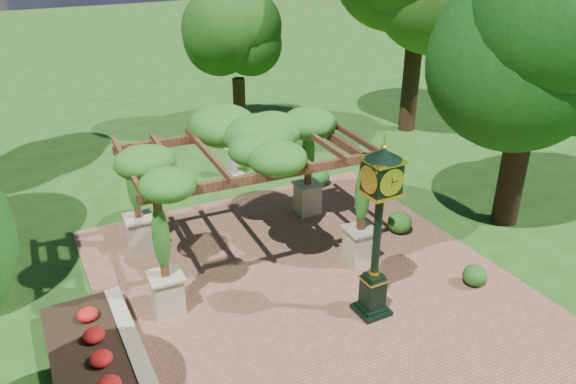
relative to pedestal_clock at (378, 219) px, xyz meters
name	(u,v)px	position (x,y,z in m)	size (l,w,h in m)	color
ground	(336,316)	(-0.79, 0.30, -2.55)	(120.00, 120.00, 0.00)	#1E4714
brick_plaza	(315,293)	(-0.79, 1.30, -2.53)	(10.00, 12.00, 0.04)	brown
border_wall	(137,358)	(-5.39, 0.80, -2.35)	(0.35, 5.00, 0.40)	#C6B793
flower_bed	(93,373)	(-6.29, 0.80, -2.37)	(1.50, 5.00, 0.36)	red
pedestal_clock	(378,219)	(0.00, 0.00, 0.00)	(0.85, 0.85, 4.26)	black
pergola	(245,150)	(-1.56, 3.74, 0.61)	(6.30, 4.14, 3.85)	tan
sundial	(233,163)	(0.16, 9.04, -2.06)	(0.79, 0.79, 1.12)	#9A9A92
shrub_front	(475,275)	(2.99, -0.28, -2.24)	(0.61, 0.61, 0.55)	#1E5016
shrub_mid	(400,222)	(2.97, 2.80, -2.18)	(0.73, 0.73, 0.65)	#225919
shrub_back	(320,177)	(2.56, 6.79, -2.22)	(0.65, 0.65, 0.59)	#286B1F
tree_north	(237,39)	(2.56, 14.04, 1.41)	(3.29, 3.29, 5.79)	#342415
tree_east_near	(542,19)	(6.37, 1.90, 3.56)	(4.41, 4.41, 8.94)	#301C13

